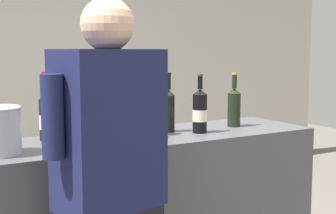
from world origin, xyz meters
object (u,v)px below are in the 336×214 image
object	(u,v)px
wine_bottle_3	(118,114)
wine_bottle_0	(76,120)
wine_bottle_2	(50,122)
wine_bottle_6	(168,109)
wine_bottle_1	(99,117)
wine_glass	(160,111)
person_server	(107,154)
wine_bottle_5	(46,116)
wine_bottle_8	(234,106)
wine_bottle_7	(134,117)
wine_bottle_4	(200,111)
potted_shrub	(127,127)

from	to	relation	value
wine_bottle_3	wine_bottle_0	bearing A→B (deg)	-164.71
wine_bottle_2	wine_bottle_6	xyz separation A→B (m)	(0.69, 0.05, 0.02)
wine_bottle_1	wine_glass	distance (m)	0.34
wine_bottle_6	person_server	distance (m)	0.69
wine_bottle_0	wine_bottle_5	bearing A→B (deg)	126.05
wine_bottle_3	wine_bottle_8	xyz separation A→B (m)	(0.75, -0.05, 0.00)
wine_bottle_7	wine_glass	bearing A→B (deg)	14.62
wine_bottle_4	wine_bottle_6	bearing A→B (deg)	140.60
wine_bottle_1	wine_bottle_2	xyz separation A→B (m)	(-0.27, -0.06, -0.00)
wine_bottle_2	wine_bottle_6	world-z (taller)	wine_bottle_6
wine_glass	potted_shrub	world-z (taller)	potted_shrub
wine_bottle_0	wine_bottle_7	xyz separation A→B (m)	(0.29, -0.06, 0.00)
wine_glass	potted_shrub	distance (m)	1.43
wine_bottle_1	person_server	xyz separation A→B (m)	(0.28, 0.57, -0.34)
wine_bottle_1	wine_bottle_4	size ratio (longest dim) A/B	1.04
wine_bottle_0	wine_bottle_3	distance (m)	0.26
wine_bottle_8	potted_shrub	world-z (taller)	wine_bottle_8
wine_glass	person_server	xyz separation A→B (m)	(-0.05, 0.64, -0.36)
wine_bottle_2	wine_bottle_7	distance (m)	0.43
wine_bottle_2	wine_bottle_1	bearing A→B (deg)	12.20
wine_bottle_3	wine_bottle_6	world-z (taller)	wine_bottle_3
wine_bottle_3	wine_bottle_4	bearing A→B (deg)	-16.41
wine_bottle_6	wine_bottle_2	bearing A→B (deg)	-175.67
wine_bottle_3	wine_bottle_6	distance (m)	0.31
wine_bottle_8	wine_glass	size ratio (longest dim) A/B	1.73
person_server	wine_bottle_6	bearing A→B (deg)	-76.57
wine_bottle_0	wine_bottle_5	xyz separation A→B (m)	(-0.11, 0.15, 0.01)
wine_bottle_1	wine_bottle_7	size ratio (longest dim) A/B	1.07
wine_bottle_6	wine_glass	xyz separation A→B (m)	(-0.09, -0.07, 0.00)
wine_bottle_7	wine_glass	xyz separation A→B (m)	(0.18, 0.05, 0.02)
wine_bottle_4	person_server	distance (m)	0.82
wine_bottle_1	wine_bottle_4	distance (m)	0.57
wine_bottle_2	person_server	bearing A→B (deg)	48.55
wine_bottle_1	person_server	world-z (taller)	person_server
wine_bottle_6	wine_bottle_5	bearing A→B (deg)	171.69
wine_bottle_0	wine_bottle_4	xyz separation A→B (m)	(0.70, -0.06, 0.01)
wine_bottle_0	wine_bottle_6	distance (m)	0.56
wine_bottle_2	potted_shrub	size ratio (longest dim) A/B	0.25
wine_glass	person_server	size ratio (longest dim) A/B	0.12
potted_shrub	wine_glass	bearing A→B (deg)	-107.47
wine_bottle_7	person_server	world-z (taller)	person_server
wine_bottle_3	wine_bottle_7	size ratio (longest dim) A/B	1.10
wine_bottle_2	potted_shrub	distance (m)	1.70
wine_bottle_4	wine_bottle_7	bearing A→B (deg)	179.97
wine_bottle_5	wine_bottle_4	bearing A→B (deg)	-14.68
person_server	potted_shrub	world-z (taller)	person_server
wine_bottle_4	wine_glass	xyz separation A→B (m)	(-0.23, 0.05, 0.01)
wine_bottle_1	wine_bottle_6	bearing A→B (deg)	-0.94
wine_bottle_3	wine_glass	xyz separation A→B (m)	(0.22, -0.08, 0.01)
wine_bottle_0	wine_bottle_1	bearing A→B (deg)	22.82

